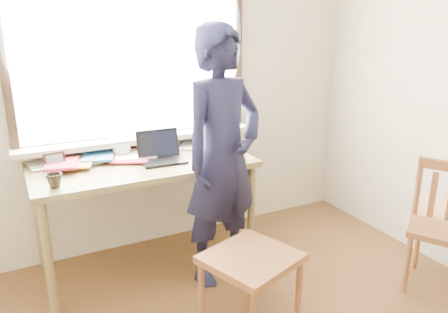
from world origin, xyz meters
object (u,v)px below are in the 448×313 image
mug_white (121,149)px  work_chair (251,267)px  mug_dark (54,181)px  person (223,158)px  laptop (161,154)px  desk (143,173)px

mug_white → work_chair: 1.36m
mug_dark → person: 1.09m
laptop → mug_white: (-0.23, 0.23, 0.00)m
work_chair → person: person is taller
laptop → mug_dark: 0.79m
mug_white → work_chair: size_ratio=0.22×
desk → mug_white: 0.26m
mug_dark → laptop: bearing=16.3°
desk → mug_dark: mug_dark is taller
desk → mug_white: size_ratio=11.70×
laptop → mug_dark: size_ratio=3.42×
work_chair → person: bearing=77.8°
mug_dark → desk: bearing=22.1°
person → work_chair: bearing=-118.1°
desk → person: size_ratio=0.86×
mug_white → mug_dark: 0.70m
desk → work_chair: size_ratio=2.52×
desk → mug_white: (-0.10, 0.20, 0.14)m
laptop → work_chair: (0.20, -0.97, -0.46)m
laptop → mug_dark: bearing=-163.7°
desk → work_chair: desk is taller
mug_white → mug_dark: size_ratio=1.41×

